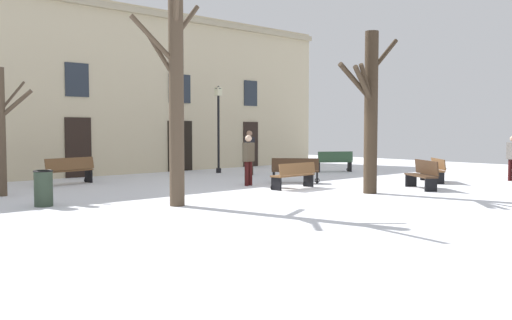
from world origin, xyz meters
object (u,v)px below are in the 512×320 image
(bench_back_to_back_left, at_px, (422,175))
(person_by_shop_door, at_px, (249,150))
(bench_by_litter_bin, at_px, (334,161))
(tree_right_of_center, at_px, (176,92))
(bench_facing_shops, at_px, (295,170))
(tree_left_of_center, at_px, (370,109))
(streetlamp, at_px, (218,120))
(litter_bin, at_px, (43,188))
(bench_far_corner, at_px, (294,175))
(person_crossing_plaza, at_px, (248,158))
(bench_near_lamp, at_px, (68,170))
(bench_back_to_back_right, at_px, (433,170))

(bench_back_to_back_left, bearing_deg, person_by_shop_door, -140.02)
(bench_by_litter_bin, distance_m, bench_back_to_back_left, 6.94)
(tree_right_of_center, xyz_separation_m, bench_facing_shops, (6.18, 1.83, -2.36))
(tree_left_of_center, xyz_separation_m, streetlamp, (1.27, 8.76, -0.21))
(litter_bin, xyz_separation_m, person_by_shop_door, (9.58, 3.18, 0.58))
(bench_far_corner, xyz_separation_m, person_by_shop_door, (2.20, 4.62, 0.59))
(person_crossing_plaza, bearing_deg, bench_facing_shops, -22.73)
(litter_bin, distance_m, bench_near_lamp, 5.23)
(streetlamp, relative_size, litter_bin, 4.19)
(streetlamp, relative_size, bench_near_lamp, 1.94)
(bench_by_litter_bin, relative_size, bench_far_corner, 0.93)
(litter_bin, xyz_separation_m, bench_back_to_back_left, (10.30, -4.25, 0.01))
(tree_left_of_center, relative_size, bench_by_litter_bin, 2.99)
(bench_back_to_back_left, height_order, bench_facing_shops, bench_back_to_back_left)
(bench_facing_shops, bearing_deg, tree_left_of_center, 130.39)
(bench_facing_shops, bearing_deg, tree_right_of_center, 65.85)
(bench_facing_shops, distance_m, person_crossing_plaza, 1.89)
(bench_far_corner, height_order, person_crossing_plaza, person_crossing_plaza)
(streetlamp, relative_size, bench_back_to_back_left, 2.43)
(bench_back_to_back_left, bearing_deg, bench_near_lamp, -104.29)
(bench_far_corner, xyz_separation_m, bench_near_lamp, (-4.81, 6.01, 0.06))
(streetlamp, distance_m, bench_facing_shops, 5.59)
(tree_left_of_center, height_order, bench_back_to_back_left, tree_left_of_center)
(bench_back_to_back_left, xyz_separation_m, bench_back_to_back_right, (2.28, 0.91, -0.03))
(bench_far_corner, relative_size, bench_near_lamp, 0.88)
(litter_bin, distance_m, bench_facing_shops, 8.66)
(tree_left_of_center, relative_size, bench_far_corner, 2.79)
(bench_back_to_back_right, bearing_deg, bench_facing_shops, -84.06)
(bench_facing_shops, bearing_deg, person_crossing_plaza, 34.10)
(bench_facing_shops, height_order, bench_near_lamp, bench_near_lamp)
(bench_back_to_back_right, height_order, bench_near_lamp, bench_near_lamp)
(tree_left_of_center, height_order, person_crossing_plaza, tree_left_of_center)
(bench_by_litter_bin, height_order, bench_facing_shops, bench_by_litter_bin)
(streetlamp, height_order, bench_back_to_back_left, streetlamp)
(tree_left_of_center, distance_m, streetlamp, 8.85)
(bench_facing_shops, xyz_separation_m, person_by_shop_door, (0.92, 3.45, 0.58))
(litter_bin, height_order, bench_far_corner, litter_bin)
(tree_right_of_center, height_order, bench_back_to_back_left, tree_right_of_center)
(tree_left_of_center, relative_size, person_crossing_plaza, 2.80)
(tree_right_of_center, height_order, litter_bin, tree_right_of_center)
(bench_by_litter_bin, bearing_deg, bench_back_to_back_left, 95.19)
(tree_right_of_center, relative_size, streetlamp, 1.47)
(bench_facing_shops, distance_m, bench_far_corner, 1.73)
(bench_back_to_back_right, height_order, bench_far_corner, bench_back_to_back_right)
(tree_left_of_center, bearing_deg, person_by_shop_door, 78.08)
(tree_left_of_center, relative_size, bench_facing_shops, 3.02)
(tree_left_of_center, distance_m, person_crossing_plaza, 4.47)
(person_by_shop_door, bearing_deg, bench_back_to_back_right, 137.76)
(bench_back_to_back_right, xyz_separation_m, bench_far_corner, (-5.20, 1.89, 0.01))
(person_crossing_plaza, bearing_deg, bench_near_lamp, 127.38)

